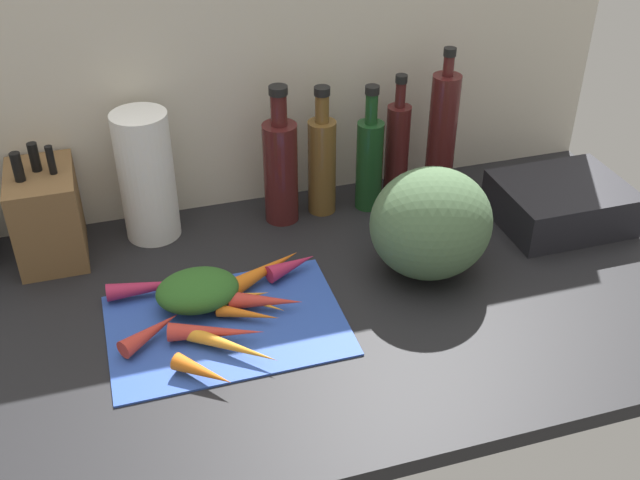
% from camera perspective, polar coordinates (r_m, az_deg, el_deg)
% --- Properties ---
extents(ground_plane, '(1.70, 0.80, 0.03)m').
position_cam_1_polar(ground_plane, '(1.39, -4.11, -5.36)').
color(ground_plane, black).
extents(wall_back, '(1.70, 0.03, 0.60)m').
position_cam_1_polar(wall_back, '(1.56, -7.97, 12.45)').
color(wall_back, beige).
rests_on(wall_back, ground_plane).
extents(cutting_board, '(0.40, 0.28, 0.01)m').
position_cam_1_polar(cutting_board, '(1.34, -6.93, -6.20)').
color(cutting_board, '#2D51B7').
rests_on(cutting_board, ground_plane).
extents(carrot_0, '(0.16, 0.11, 0.04)m').
position_cam_1_polar(carrot_0, '(1.42, -4.09, -2.23)').
color(carrot_0, orange).
rests_on(carrot_0, cutting_board).
extents(carrot_1, '(0.17, 0.04, 0.03)m').
position_cam_1_polar(carrot_1, '(1.41, -12.05, -3.37)').
color(carrot_1, '#B2264C').
rests_on(carrot_1, cutting_board).
extents(carrot_2, '(0.13, 0.04, 0.04)m').
position_cam_1_polar(carrot_2, '(1.36, -6.60, -4.31)').
color(carrot_2, orange).
rests_on(carrot_2, cutting_board).
extents(carrot_3, '(0.11, 0.07, 0.02)m').
position_cam_1_polar(carrot_3, '(1.33, -5.34, -5.49)').
color(carrot_3, orange).
rests_on(carrot_3, cutting_board).
extents(carrot_4, '(0.12, 0.11, 0.02)m').
position_cam_1_polar(carrot_4, '(1.36, -5.27, -4.45)').
color(carrot_4, orange).
rests_on(carrot_4, cutting_board).
extents(carrot_5, '(0.13, 0.07, 0.03)m').
position_cam_1_polar(carrot_5, '(1.35, -3.81, -4.50)').
color(carrot_5, red).
rests_on(carrot_5, cutting_board).
extents(carrot_6, '(0.10, 0.09, 0.03)m').
position_cam_1_polar(carrot_6, '(1.23, -8.64, -9.62)').
color(carrot_6, orange).
rests_on(carrot_6, cutting_board).
extents(carrot_7, '(0.16, 0.08, 0.03)m').
position_cam_1_polar(carrot_7, '(1.30, -7.66, -6.77)').
color(carrot_7, red).
rests_on(carrot_7, cutting_board).
extents(carrot_8, '(0.11, 0.07, 0.03)m').
position_cam_1_polar(carrot_8, '(1.43, -2.10, -1.88)').
color(carrot_8, '#B2264C').
rests_on(carrot_8, cutting_board).
extents(carrot_9, '(0.12, 0.09, 0.03)m').
position_cam_1_polar(carrot_9, '(1.32, -12.40, -6.65)').
color(carrot_9, red).
rests_on(carrot_9, cutting_board).
extents(carrot_10, '(0.14, 0.13, 0.03)m').
position_cam_1_polar(carrot_10, '(1.27, -6.44, -7.85)').
color(carrot_10, orange).
rests_on(carrot_10, cutting_board).
extents(carrot_greens_pile, '(0.15, 0.11, 0.06)m').
position_cam_1_polar(carrot_greens_pile, '(1.37, -9.06, -3.70)').
color(carrot_greens_pile, '#2D6023').
rests_on(carrot_greens_pile, cutting_board).
extents(winter_squash, '(0.23, 0.21, 0.21)m').
position_cam_1_polar(winter_squash, '(1.42, 8.21, 1.22)').
color(winter_squash, '#4C6B47').
rests_on(winter_squash, ground_plane).
extents(knife_block, '(0.12, 0.17, 0.23)m').
position_cam_1_polar(knife_block, '(1.55, -19.56, 1.80)').
color(knife_block, brown).
rests_on(knife_block, ground_plane).
extents(paper_towel_roll, '(0.11, 0.11, 0.26)m').
position_cam_1_polar(paper_towel_roll, '(1.54, -12.71, 4.62)').
color(paper_towel_roll, white).
rests_on(paper_towel_roll, ground_plane).
extents(bottle_0, '(0.07, 0.07, 0.29)m').
position_cam_1_polar(bottle_0, '(1.56, -2.93, 5.34)').
color(bottle_0, '#471919').
rests_on(bottle_0, ground_plane).
extents(bottle_1, '(0.06, 0.06, 0.28)m').
position_cam_1_polar(bottle_1, '(1.59, 0.14, 5.77)').
color(bottle_1, brown).
rests_on(bottle_1, ground_plane).
extents(bottle_2, '(0.06, 0.06, 0.27)m').
position_cam_1_polar(bottle_2, '(1.61, 3.68, 5.87)').
color(bottle_2, '#19421E').
rests_on(bottle_2, ground_plane).
extents(bottle_3, '(0.05, 0.05, 0.28)m').
position_cam_1_polar(bottle_3, '(1.65, 5.73, 6.74)').
color(bottle_3, '#471919').
rests_on(bottle_3, ground_plane).
extents(bottle_4, '(0.06, 0.06, 0.33)m').
position_cam_1_polar(bottle_4, '(1.65, 9.00, 7.62)').
color(bottle_4, '#471919').
rests_on(bottle_4, ground_plane).
extents(dish_rack, '(0.25, 0.21, 0.09)m').
position_cam_1_polar(dish_rack, '(1.66, 17.38, 2.62)').
color(dish_rack, black).
rests_on(dish_rack, ground_plane).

